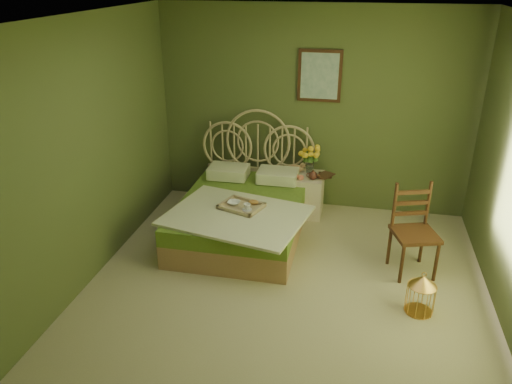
% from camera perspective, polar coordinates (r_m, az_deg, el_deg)
% --- Properties ---
extents(floor, '(4.50, 4.50, 0.00)m').
position_cam_1_polar(floor, '(5.00, 3.07, -12.13)').
color(floor, tan).
rests_on(floor, ground).
extents(ceiling, '(4.50, 4.50, 0.00)m').
position_cam_1_polar(ceiling, '(4.05, 3.93, 19.03)').
color(ceiling, silver).
rests_on(ceiling, wall_back).
extents(wall_back, '(4.00, 0.00, 4.00)m').
position_cam_1_polar(wall_back, '(6.48, 6.58, 9.21)').
color(wall_back, '#4F582E').
rests_on(wall_back, floor).
extents(wall_left, '(0.00, 4.50, 4.50)m').
position_cam_1_polar(wall_left, '(5.04, -19.69, 3.48)').
color(wall_left, '#4F582E').
rests_on(wall_left, floor).
extents(wall_art, '(0.54, 0.04, 0.64)m').
position_cam_1_polar(wall_art, '(6.35, 7.29, 13.03)').
color(wall_art, '#381A0F').
rests_on(wall_art, wall_back).
extents(bed, '(1.66, 2.10, 1.30)m').
position_cam_1_polar(bed, '(6.00, -1.55, -2.27)').
color(bed, '#AD7D56').
rests_on(bed, floor).
extents(nightstand, '(0.48, 0.49, 0.96)m').
position_cam_1_polar(nightstand, '(6.52, 5.60, 0.46)').
color(nightstand, '#F4E6C7').
rests_on(nightstand, floor).
extents(chair, '(0.54, 0.54, 0.96)m').
position_cam_1_polar(chair, '(5.45, 17.76, -3.51)').
color(chair, '#381A0F').
rests_on(chair, floor).
extents(birdcage, '(0.26, 0.26, 0.39)m').
position_cam_1_polar(birdcage, '(4.97, 18.33, -11.06)').
color(birdcage, gold).
rests_on(birdcage, floor).
extents(book_lower, '(0.19, 0.23, 0.02)m').
position_cam_1_polar(book_lower, '(6.44, 7.21, 1.91)').
color(book_lower, '#381E0F').
rests_on(book_lower, nightstand).
extents(book_upper, '(0.27, 0.29, 0.02)m').
position_cam_1_polar(book_upper, '(6.43, 7.22, 2.09)').
color(book_upper, '#472819').
rests_on(book_upper, nightstand).
extents(cereal_bowl, '(0.15, 0.15, 0.03)m').
position_cam_1_polar(cereal_bowl, '(5.68, -2.55, -1.24)').
color(cereal_bowl, white).
rests_on(cereal_bowl, bed).
extents(coffee_cup, '(0.10, 0.10, 0.07)m').
position_cam_1_polar(coffee_cup, '(5.54, -1.03, -1.70)').
color(coffee_cup, white).
rests_on(coffee_cup, bed).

